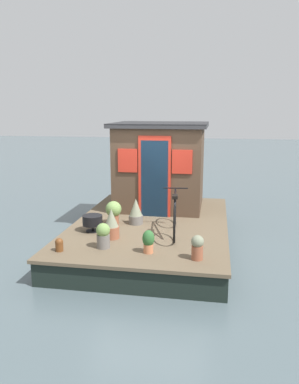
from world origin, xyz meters
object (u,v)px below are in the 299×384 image
potted_plant_fern (136,212)px  mooring_bollard (59,244)px  potted_plant_succulent (103,235)px  potted_plant_mint (197,247)px  potted_plant_rosemary (148,241)px  potted_plant_lavender (111,224)px  houseboat_cabin (160,165)px  charcoal_grill (92,221)px  potted_plant_ivy (114,211)px  bicycle (175,214)px

potted_plant_fern → mooring_bollard: 2.02m
potted_plant_succulent → potted_plant_mint: (-0.25, -1.64, -0.01)m
potted_plant_fern → mooring_bollard: potted_plant_fern is taller
potted_plant_rosemary → potted_plant_lavender: bearing=52.8°
potted_plant_mint → potted_plant_fern: (1.73, 1.37, 0.05)m
houseboat_cabin → potted_plant_lavender: houseboat_cabin is taller
charcoal_grill → potted_plant_fern: bearing=-48.7°
potted_plant_rosemary → potted_plant_lavender: 1.02m
potted_plant_fern → potted_plant_lavender: (-0.97, 0.26, 0.01)m
potted_plant_ivy → potted_plant_lavender: 0.90m
bicycle → potted_plant_mint: (-1.26, -0.50, -0.17)m
bicycle → potted_plant_ivy: (0.38, 1.33, -0.10)m
potted_plant_rosemary → charcoal_grill: (0.94, 1.28, 0.01)m
potted_plant_rosemary → mooring_bollard: size_ratio=1.71×
bicycle → potted_plant_rosemary: size_ratio=4.35×
potted_plant_mint → potted_plant_rosemary: bearing=79.6°
bicycle → charcoal_grill: bearing=96.0°
mooring_bollard → potted_plant_rosemary: bearing=-82.9°
charcoal_grill → mooring_bollard: size_ratio=1.69×
potted_plant_rosemary → houseboat_cabin: bearing=4.7°
potted_plant_lavender → mooring_bollard: 1.07m
potted_plant_ivy → potted_plant_fern: (0.09, -0.46, -0.02)m
potted_plant_mint → potted_plant_succulent: bearing=81.4°
houseboat_cabin → bicycle: houseboat_cabin is taller
potted_plant_mint → mooring_bollard: potted_plant_mint is taller
houseboat_cabin → potted_plant_fern: bearing=168.9°
houseboat_cabin → potted_plant_rosemary: bearing=-175.3°
potted_plant_succulent → potted_plant_mint: size_ratio=1.09×
potted_plant_succulent → potted_plant_mint: bearing=-98.6°
potted_plant_succulent → potted_plant_ivy: (1.39, 0.19, 0.05)m
charcoal_grill → mooring_bollard: (-1.12, 0.22, -0.10)m
potted_plant_mint → charcoal_grill: (1.09, 2.11, 0.00)m
potted_plant_mint → potted_plant_lavender: (0.77, 1.63, 0.05)m
potted_plant_rosemary → potted_plant_mint: (-0.15, -0.82, 0.01)m
potted_plant_lavender → mooring_bollard: (-0.80, 0.70, -0.15)m
mooring_bollard → potted_plant_lavender: bearing=-40.9°
houseboat_cabin → potted_plant_fern: size_ratio=4.06×
potted_plant_succulent → potted_plant_fern: size_ratio=0.81×
bicycle → potted_plant_lavender: size_ratio=3.05×
mooring_bollard → houseboat_cabin: bearing=-20.9°
potted_plant_fern → potted_plant_rosemary: bearing=-160.9°
bicycle → potted_plant_mint: size_ratio=4.23×
potted_plant_lavender → mooring_bollard: size_ratio=2.44×
charcoal_grill → potted_plant_ivy: bearing=-26.6°
potted_plant_ivy → mooring_bollard: bearing=163.4°
houseboat_cabin → potted_plant_mint: (-3.23, -1.08, -0.82)m
houseboat_cabin → mooring_bollard: size_ratio=9.55×
potted_plant_succulent → potted_plant_ivy: size_ratio=0.91×
bicycle → mooring_bollard: bicycle is taller
potted_plant_ivy → potted_plant_mint: bearing=-131.9°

